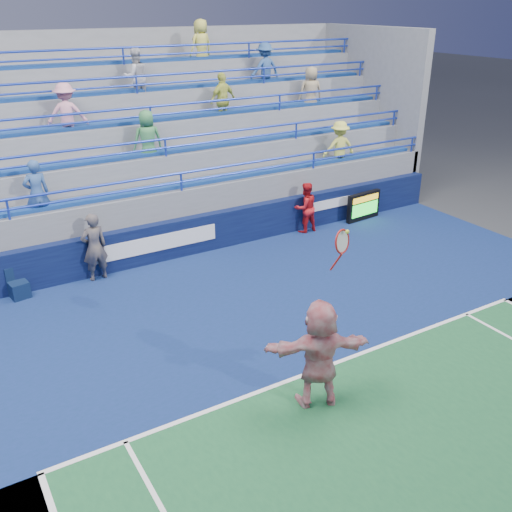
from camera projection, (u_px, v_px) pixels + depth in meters
ground at (325, 368)px, 11.31m from camera, size 120.00×120.00×0.00m
sponsor_wall at (187, 236)px, 16.19m from camera, size 18.00×0.32×1.10m
bleacher_stand at (138, 171)px, 18.73m from camera, size 18.00×5.60×6.13m
serve_speed_board at (363, 206)px, 18.78m from camera, size 1.37×0.29×0.95m
judge_chair at (19, 289)px, 13.91m from camera, size 0.49×0.49×0.76m
tennis_player at (319, 354)px, 9.94m from camera, size 2.00×1.27×3.30m
line_judge at (94, 247)px, 14.55m from camera, size 0.71×0.50×1.82m
ball_girl at (305, 208)px, 17.69m from camera, size 0.78×0.61×1.59m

